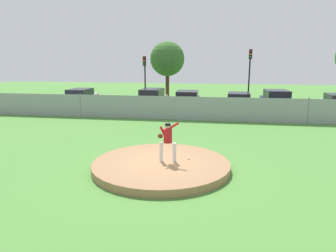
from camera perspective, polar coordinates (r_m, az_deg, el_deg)
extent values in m
plane|color=#4C8438|center=(17.41, 2.34, -1.32)|extent=(80.00, 80.00, 0.00)
cube|color=#2B2B2D|center=(25.72, 4.68, 3.03)|extent=(44.00, 7.00, 0.01)
cylinder|color=#99704C|center=(11.68, -1.31, -7.40)|extent=(5.24, 5.24, 0.28)
cylinder|color=silver|center=(11.59, -1.29, -4.88)|extent=(0.13, 0.13, 0.75)
cylinder|color=silver|center=(11.49, 1.24, -5.02)|extent=(0.13, 0.13, 0.75)
cylinder|color=maroon|center=(11.36, -0.03, -1.86)|extent=(0.32, 0.32, 0.53)
cylinder|color=maroon|center=(11.25, 0.87, -0.07)|extent=(0.49, 0.11, 0.35)
cylinder|color=maroon|center=(11.36, -0.93, -1.15)|extent=(0.28, 0.10, 0.46)
ellipsoid|color=#4C2D14|center=(11.47, -1.47, -1.90)|extent=(0.20, 0.12, 0.18)
sphere|color=tan|center=(11.28, -0.03, -0.05)|extent=(0.20, 0.20, 0.20)
cylinder|color=black|center=(11.27, -0.03, 0.30)|extent=(0.21, 0.21, 0.09)
sphere|color=white|center=(11.91, 3.91, -6.13)|extent=(0.07, 0.07, 0.07)
cube|color=gray|center=(21.16, 3.70, 3.34)|extent=(39.64, 0.03, 1.65)
cylinder|color=slate|center=(23.30, -16.13, 3.82)|extent=(0.07, 0.07, 1.75)
cylinder|color=slate|center=(21.86, 24.88, 2.65)|extent=(0.07, 0.07, 1.75)
cube|color=silver|center=(28.00, -16.18, 4.79)|extent=(1.92, 4.53, 0.78)
cube|color=black|center=(27.92, -16.26, 6.16)|extent=(1.72, 2.51, 0.58)
cylinder|color=black|center=(29.31, -15.05, 4.39)|extent=(1.86, 0.69, 0.64)
cylinder|color=black|center=(26.79, -17.31, 3.57)|extent=(1.86, 0.69, 0.64)
cube|color=maroon|center=(25.40, 3.66, 4.50)|extent=(1.93, 4.13, 0.74)
cube|color=black|center=(25.32, 3.68, 5.98)|extent=(1.75, 2.28, 0.57)
cylinder|color=black|center=(26.70, 3.88, 4.06)|extent=(1.93, 0.67, 0.64)
cylinder|color=black|center=(24.20, 3.39, 3.23)|extent=(1.93, 0.67, 0.64)
cylinder|color=black|center=(28.33, 28.51, 3.08)|extent=(1.81, 0.72, 0.64)
cube|color=tan|center=(25.74, -3.03, 4.63)|extent=(1.95, 4.50, 0.77)
cube|color=black|center=(25.66, -3.05, 6.25)|extent=(1.75, 2.50, 0.69)
cylinder|color=black|center=(27.12, -2.31, 4.20)|extent=(1.90, 0.70, 0.64)
cylinder|color=black|center=(24.48, -3.81, 3.33)|extent=(1.90, 0.70, 0.64)
cube|color=#161E4C|center=(26.32, 19.70, 4.10)|extent=(2.06, 4.38, 0.76)
cube|color=black|center=(26.24, 19.81, 5.66)|extent=(1.83, 2.44, 0.68)
cylinder|color=black|center=(27.66, 19.05, 3.71)|extent=(1.97, 0.72, 0.64)
cylinder|color=black|center=(25.09, 20.29, 2.82)|extent=(1.97, 0.72, 0.64)
cube|color=#232328|center=(25.37, 13.18, 4.10)|extent=(2.16, 4.19, 0.66)
cube|color=black|center=(25.30, 13.24, 5.48)|extent=(1.89, 2.36, 0.57)
cylinder|color=black|center=(26.67, 13.17, 3.76)|extent=(1.98, 0.78, 0.64)
cylinder|color=black|center=(24.17, 13.11, 2.93)|extent=(1.98, 0.78, 0.64)
cone|color=orange|center=(29.73, -10.55, 4.63)|extent=(0.32, 0.32, 0.55)
cube|color=black|center=(29.77, -10.53, 4.13)|extent=(0.40, 0.40, 0.03)
cylinder|color=black|center=(30.32, -4.34, 8.69)|extent=(0.14, 0.14, 4.52)
cube|color=black|center=(30.10, -4.48, 12.11)|extent=(0.28, 0.24, 0.90)
sphere|color=red|center=(29.98, -4.54, 12.63)|extent=(0.18, 0.18, 0.18)
sphere|color=orange|center=(29.98, -4.53, 12.11)|extent=(0.18, 0.18, 0.18)
sphere|color=green|center=(29.98, -4.53, 11.60)|extent=(0.18, 0.18, 0.18)
cylinder|color=black|center=(30.17, 15.05, 8.90)|extent=(0.14, 0.14, 5.14)
cube|color=black|center=(29.96, 15.31, 12.93)|extent=(0.28, 0.24, 0.90)
sphere|color=red|center=(29.85, 15.36, 13.45)|extent=(0.18, 0.18, 0.18)
sphere|color=orange|center=(29.84, 15.33, 12.93)|extent=(0.18, 0.18, 0.18)
sphere|color=green|center=(29.84, 15.30, 12.41)|extent=(0.18, 0.18, 0.18)
cylinder|color=#4C331E|center=(33.03, -0.12, 7.71)|extent=(0.40, 0.40, 3.02)
sphere|color=#366729|center=(32.94, -0.12, 12.56)|extent=(3.66, 3.66, 3.66)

